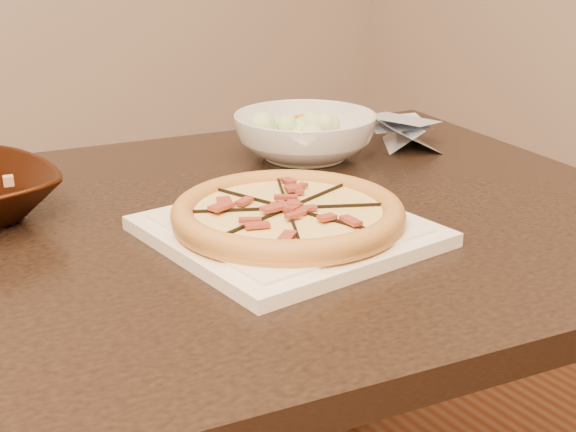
% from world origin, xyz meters
% --- Properties ---
extents(dining_table, '(1.53, 1.10, 0.75)m').
position_xyz_m(dining_table, '(0.18, 0.16, 0.65)').
color(dining_table, black).
rests_on(dining_table, floor).
extents(plate, '(0.34, 0.34, 0.02)m').
position_xyz_m(plate, '(0.30, 0.04, 0.76)').
color(plate, white).
rests_on(plate, dining_table).
extents(pizza, '(0.30, 0.30, 0.03)m').
position_xyz_m(pizza, '(0.30, 0.04, 0.78)').
color(pizza, '#AA7C35').
rests_on(pizza, plate).
extents(salad_bowl, '(0.32, 0.32, 0.08)m').
position_xyz_m(salad_bowl, '(0.53, 0.34, 0.79)').
color(salad_bowl, white).
rests_on(salad_bowl, dining_table).
extents(salad, '(0.13, 0.11, 0.04)m').
position_xyz_m(salad, '(0.53, 0.34, 0.84)').
color(salad, '#CEECA3').
rests_on(salad, salad_bowl).
extents(cling_film, '(0.16, 0.13, 0.05)m').
position_xyz_m(cling_film, '(0.73, 0.32, 0.78)').
color(cling_film, silver).
rests_on(cling_film, dining_table).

